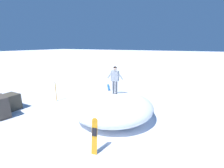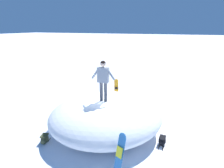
{
  "view_description": "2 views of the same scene",
  "coord_description": "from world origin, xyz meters",
  "px_view_note": "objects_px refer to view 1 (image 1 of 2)",
  "views": [
    {
      "loc": [
        -4.17,
        8.03,
        4.77
      ],
      "look_at": [
        -0.15,
        0.07,
        2.43
      ],
      "focal_mm": 24.2,
      "sensor_mm": 36.0,
      "label": 1
    },
    {
      "loc": [
        3.0,
        -7.15,
        4.8
      ],
      "look_at": [
        0.39,
        -0.67,
        2.58
      ],
      "focal_mm": 29.02,
      "sensor_mm": 36.0,
      "label": 2
    }
  ],
  "objects_px": {
    "snowboard_secondary_upright": "(95,136)",
    "snowboard_primary_upright": "(110,93)",
    "snowboarder_standing": "(115,77)",
    "backpack_near": "(82,108)",
    "trail_marker_pole": "(56,91)",
    "backpack_far": "(151,111)"
  },
  "relations": [
    {
      "from": "backpack_near",
      "to": "trail_marker_pole",
      "type": "xyz_separation_m",
      "value": [
        3.21,
        -0.6,
        0.72
      ]
    },
    {
      "from": "snowboarder_standing",
      "to": "backpack_far",
      "type": "height_order",
      "value": "snowboarder_standing"
    },
    {
      "from": "snowboarder_standing",
      "to": "backpack_far",
      "type": "distance_m",
      "value": 3.66
    },
    {
      "from": "snowboard_secondary_upright",
      "to": "snowboard_primary_upright",
      "type": "bearing_deg",
      "value": -68.52
    },
    {
      "from": "snowboard_primary_upright",
      "to": "backpack_far",
      "type": "distance_m",
      "value": 3.71
    },
    {
      "from": "snowboard_primary_upright",
      "to": "backpack_far",
      "type": "xyz_separation_m",
      "value": [
        -3.61,
        0.58,
        -0.64
      ]
    },
    {
      "from": "backpack_near",
      "to": "backpack_far",
      "type": "height_order",
      "value": "backpack_far"
    },
    {
      "from": "backpack_near",
      "to": "snowboard_primary_upright",
      "type": "bearing_deg",
      "value": -114.9
    },
    {
      "from": "snowboard_primary_upright",
      "to": "trail_marker_pole",
      "type": "bearing_deg",
      "value": 22.2
    },
    {
      "from": "snowboard_secondary_upright",
      "to": "trail_marker_pole",
      "type": "height_order",
      "value": "trail_marker_pole"
    },
    {
      "from": "backpack_near",
      "to": "backpack_far",
      "type": "xyz_separation_m",
      "value": [
        -4.71,
        -1.78,
        0.01
      ]
    },
    {
      "from": "snowboard_secondary_upright",
      "to": "backpack_near",
      "type": "height_order",
      "value": "snowboard_secondary_upright"
    },
    {
      "from": "snowboard_primary_upright",
      "to": "snowboard_secondary_upright",
      "type": "height_order",
      "value": "snowboard_secondary_upright"
    },
    {
      "from": "snowboarder_standing",
      "to": "snowboard_primary_upright",
      "type": "relative_size",
      "value": 1.11
    },
    {
      "from": "snowboard_secondary_upright",
      "to": "backpack_near",
      "type": "distance_m",
      "value": 4.81
    },
    {
      "from": "snowboard_primary_upright",
      "to": "trail_marker_pole",
      "type": "height_order",
      "value": "trail_marker_pole"
    },
    {
      "from": "snowboard_secondary_upright",
      "to": "backpack_near",
      "type": "xyz_separation_m",
      "value": [
        3.36,
        -3.38,
        -0.68
      ]
    },
    {
      "from": "snowboard_secondary_upright",
      "to": "backpack_far",
      "type": "relative_size",
      "value": 2.76
    },
    {
      "from": "snowboarder_standing",
      "to": "snowboard_secondary_upright",
      "type": "distance_m",
      "value": 4.07
    },
    {
      "from": "snowboarder_standing",
      "to": "snowboard_secondary_upright",
      "type": "height_order",
      "value": "snowboarder_standing"
    },
    {
      "from": "snowboard_primary_upright",
      "to": "backpack_near",
      "type": "bearing_deg",
      "value": 65.1
    },
    {
      "from": "backpack_far",
      "to": "snowboarder_standing",
      "type": "bearing_deg",
      "value": 38.37
    }
  ]
}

